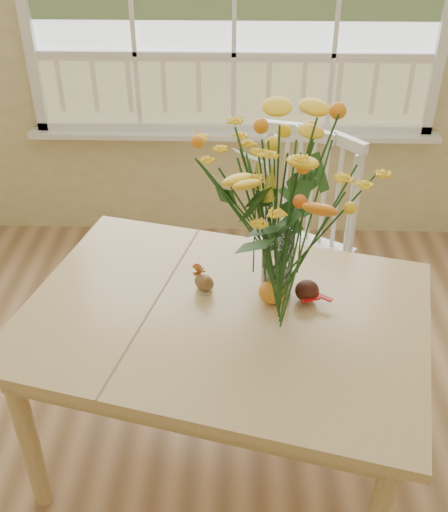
{
  "coord_description": "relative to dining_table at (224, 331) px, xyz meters",
  "views": [
    {
      "loc": [
        0.04,
        -1.15,
        2.07
      ],
      "look_at": [
        -0.01,
        0.49,
        0.96
      ],
      "focal_mm": 42.0,
      "sensor_mm": 36.0,
      "label": 1
    }
  ],
  "objects": [
    {
      "name": "dining_table",
      "position": [
        0.0,
        0.0,
        0.0
      ],
      "size": [
        1.59,
        1.3,
        0.74
      ],
      "rotation": [
        0.0,
        0.0,
        -0.25
      ],
      "color": "tan",
      "rests_on": "floor"
    },
    {
      "name": "pumpkin",
      "position": [
        0.17,
        0.06,
        0.13
      ],
      "size": [
        0.1,
        0.1,
        0.08
      ],
      "primitive_type": "ellipsoid",
      "color": "orange",
      "rests_on": "dining_table"
    },
    {
      "name": "dark_gourd",
      "position": [
        0.29,
        0.07,
        0.13
      ],
      "size": [
        0.13,
        0.09,
        0.08
      ],
      "color": "#38160F",
      "rests_on": "dining_table"
    },
    {
      "name": "flower_vase",
      "position": [
        0.19,
        0.12,
        0.47
      ],
      "size": [
        0.53,
        0.53,
        0.63
      ],
      "color": "white",
      "rests_on": "dining_table"
    },
    {
      "name": "windsor_chair",
      "position": [
        0.32,
        0.76,
        -0.07
      ],
      "size": [
        0.66,
        0.65,
        1.05
      ],
      "rotation": [
        0.0,
        0.0,
        -0.55
      ],
      "color": "white",
      "rests_on": "floor"
    },
    {
      "name": "turkey_figurine",
      "position": [
        -0.07,
        0.12,
        0.13
      ],
      "size": [
        0.09,
        0.09,
        0.1
      ],
      "rotation": [
        0.0,
        0.0,
        -0.59
      ],
      "color": "#CCB78C",
      "rests_on": "dining_table"
    },
    {
      "name": "wall_back",
      "position": [
        0.01,
        1.78,
        0.7
      ],
      "size": [
        4.0,
        0.02,
        2.7
      ],
      "primitive_type": "cube",
      "color": "#CCBE82",
      "rests_on": "floor"
    }
  ]
}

